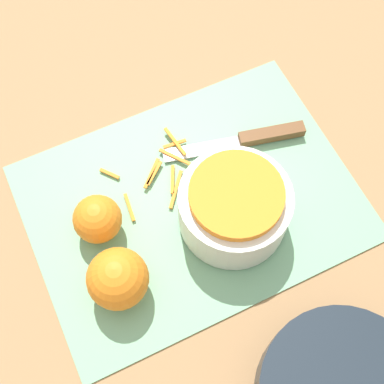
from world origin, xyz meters
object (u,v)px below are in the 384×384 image
Objects in this scene: bowl_speckled at (234,206)px; orange_right at (97,219)px; knife at (258,137)px; orange_left at (118,279)px.

bowl_speckled is 0.19m from orange_right.
orange_left is at bearing 37.56° from knife.
bowl_speckled is at bearing 158.98° from orange_right.
orange_right is (0.28, 0.03, 0.03)m from knife.
knife is at bearing -133.76° from bowl_speckled.
orange_left is 0.09m from orange_right.
knife is 3.23× the size of orange_right.
bowl_speckled is 2.27× the size of orange_right.
knife is at bearing -173.04° from orange_right.
knife is 0.28m from orange_right.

